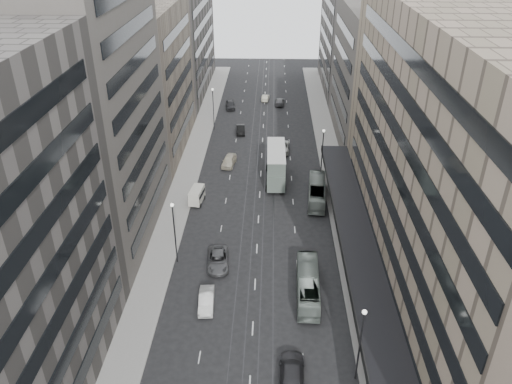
# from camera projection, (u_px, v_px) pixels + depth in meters

# --- Properties ---
(ground) EXTENTS (220.00, 220.00, 0.00)m
(ground) POSITION_uv_depth(u_px,v_px,m) (252.00, 336.00, 50.59)
(ground) COLOR black
(ground) RESTS_ON ground
(sidewalk_right) EXTENTS (4.00, 125.00, 0.15)m
(sidewalk_right) POSITION_uv_depth(u_px,v_px,m) (333.00, 170.00, 82.89)
(sidewalk_right) COLOR gray
(sidewalk_right) RESTS_ON ground
(sidewalk_left) EXTENTS (4.00, 125.00, 0.15)m
(sidewalk_left) POSITION_uv_depth(u_px,v_px,m) (190.00, 168.00, 83.57)
(sidewalk_left) COLOR gray
(sidewalk_left) RESTS_ON ground
(department_store) EXTENTS (19.20, 60.00, 30.00)m
(department_store) POSITION_uv_depth(u_px,v_px,m) (470.00, 172.00, 49.63)
(department_store) COLOR gray
(department_store) RESTS_ON ground
(building_right_mid) EXTENTS (15.00, 28.00, 24.00)m
(building_right_mid) POSITION_uv_depth(u_px,v_px,m) (383.00, 75.00, 89.42)
(building_right_mid) COLOR #514D46
(building_right_mid) RESTS_ON ground
(building_right_far) EXTENTS (15.00, 32.00, 28.00)m
(building_right_far) POSITION_uv_depth(u_px,v_px,m) (359.00, 29.00, 114.58)
(building_right_far) COLOR #605B57
(building_right_far) RESTS_ON ground
(building_left_b) EXTENTS (15.00, 26.00, 34.00)m
(building_left_b) POSITION_uv_depth(u_px,v_px,m) (78.00, 109.00, 59.43)
(building_left_b) COLOR #514D46
(building_left_b) RESTS_ON ground
(building_left_c) EXTENTS (15.00, 28.00, 25.00)m
(building_left_c) POSITION_uv_depth(u_px,v_px,m) (137.00, 80.00, 85.16)
(building_left_c) COLOR gray
(building_left_c) RESTS_ON ground
(building_left_d) EXTENTS (15.00, 38.00, 28.00)m
(building_left_d) POSITION_uv_depth(u_px,v_px,m) (171.00, 31.00, 113.19)
(building_left_d) COLOR #605B57
(building_left_d) RESTS_ON ground
(lamp_right_near) EXTENTS (0.44, 0.44, 8.32)m
(lamp_right_near) POSITION_uv_depth(u_px,v_px,m) (361.00, 337.00, 43.41)
(lamp_right_near) COLOR #262628
(lamp_right_near) RESTS_ON ground
(lamp_right_far) EXTENTS (0.44, 0.44, 8.32)m
(lamp_right_far) POSITION_uv_depth(u_px,v_px,m) (323.00, 148.00, 78.27)
(lamp_right_far) COLOR #262628
(lamp_right_far) RESTS_ON ground
(lamp_left_near) EXTENTS (0.44, 0.44, 8.32)m
(lamp_left_near) POSITION_uv_depth(u_px,v_px,m) (174.00, 226.00, 58.77)
(lamp_left_near) COLOR #262628
(lamp_left_near) RESTS_ON ground
(lamp_left_far) EXTENTS (0.44, 0.44, 8.32)m
(lamp_left_far) POSITION_uv_depth(u_px,v_px,m) (213.00, 104.00, 96.25)
(lamp_left_far) COLOR #262628
(lamp_left_far) RESTS_ON ground
(bus_near) EXTENTS (2.67, 10.10, 2.79)m
(bus_near) POSITION_uv_depth(u_px,v_px,m) (308.00, 284.00, 55.39)
(bus_near) COLOR gray
(bus_near) RESTS_ON ground
(bus_far) EXTENTS (3.18, 10.27, 2.82)m
(bus_far) POSITION_uv_depth(u_px,v_px,m) (317.00, 192.00, 73.80)
(bus_far) COLOR #919D94
(bus_far) RESTS_ON ground
(double_decker) EXTENTS (3.15, 10.01, 5.46)m
(double_decker) POSITION_uv_depth(u_px,v_px,m) (276.00, 164.00, 78.34)
(double_decker) COLOR slate
(double_decker) RESTS_ON ground
(panel_van) EXTENTS (2.17, 3.84, 2.30)m
(panel_van) POSITION_uv_depth(u_px,v_px,m) (197.00, 195.00, 73.15)
(panel_van) COLOR beige
(panel_van) RESTS_ON ground
(sedan_1) EXTENTS (1.88, 4.63, 1.50)m
(sedan_1) POSITION_uv_depth(u_px,v_px,m) (206.00, 300.00, 54.09)
(sedan_1) COLOR silver
(sedan_1) RESTS_ON ground
(sedan_2) EXTENTS (3.03, 5.71, 1.53)m
(sedan_2) POSITION_uv_depth(u_px,v_px,m) (218.00, 260.00, 60.35)
(sedan_2) COLOR #4F5052
(sedan_2) RESTS_ON ground
(sedan_3) EXTENTS (2.64, 5.94, 1.69)m
(sedan_3) POSITION_uv_depth(u_px,v_px,m) (292.00, 373.00, 45.44)
(sedan_3) COLOR #252427
(sedan_3) RESTS_ON ground
(sedan_4) EXTENTS (2.63, 5.13, 1.67)m
(sedan_4) POSITION_uv_depth(u_px,v_px,m) (229.00, 161.00, 84.31)
(sedan_4) COLOR beige
(sedan_4) RESTS_ON ground
(sedan_5) EXTENTS (1.91, 4.57, 1.47)m
(sedan_5) POSITION_uv_depth(u_px,v_px,m) (241.00, 130.00, 96.67)
(sedan_5) COLOR black
(sedan_5) RESTS_ON ground
(sedan_6) EXTENTS (2.99, 6.15, 1.68)m
(sedan_6) POSITION_uv_depth(u_px,v_px,m) (281.00, 146.00, 89.49)
(sedan_6) COLOR silver
(sedan_6) RESTS_ON ground
(sedan_7) EXTENTS (2.35, 5.04, 1.42)m
(sedan_7) POSITION_uv_depth(u_px,v_px,m) (280.00, 101.00, 111.13)
(sedan_7) COLOR #59595B
(sedan_7) RESTS_ON ground
(sedan_8) EXTENTS (2.51, 5.03, 1.65)m
(sedan_8) POSITION_uv_depth(u_px,v_px,m) (230.00, 105.00, 108.87)
(sedan_8) COLOR #272729
(sedan_8) RESTS_ON ground
(sedan_9) EXTENTS (1.85, 4.21, 1.34)m
(sedan_9) POSITION_uv_depth(u_px,v_px,m) (266.00, 98.00, 113.49)
(sedan_9) COLOR beige
(sedan_9) RESTS_ON ground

